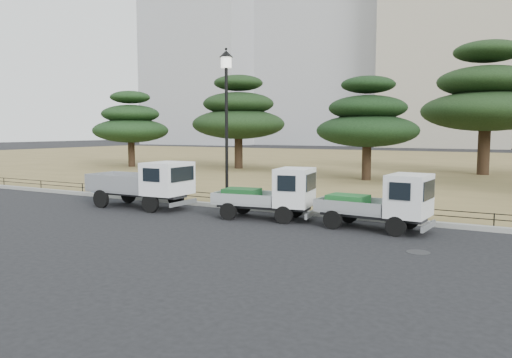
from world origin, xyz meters
The scene contains 14 objects.
ground centered at (0.00, 0.00, 0.00)m, with size 220.00×220.00×0.00m, color black.
lawn centered at (0.00, 30.60, 0.07)m, with size 120.00×56.00×0.15m, color olive.
curb centered at (0.00, 2.60, 0.08)m, with size 120.00×0.25×0.16m, color gray.
truck_large centered at (-4.54, 1.02, 1.04)m, with size 4.32×1.79×1.87m.
truck_kei_front centered at (1.04, 1.22, 0.90)m, with size 3.59×1.90×1.81m.
truck_kei_rear centered at (4.91, 1.16, 0.89)m, with size 3.51×1.71×1.79m.
street_lamp centered at (-1.85, 2.90, 4.27)m, with size 0.55×0.55×6.10m.
pipe_fence centered at (0.00, 2.75, 0.44)m, with size 38.00×0.04×0.40m.
tarp_pile centered at (-8.72, 3.17, 0.52)m, with size 1.56×1.29×0.92m.
manhole centered at (6.50, -1.20, 0.01)m, with size 0.60×0.60×0.01m, color #2D2D30.
pine_west_far centered at (-19.59, 16.50, 3.67)m, with size 6.04×6.04×6.11m.
pine_west_near centered at (-10.98, 19.09, 4.28)m, with size 7.16×7.16×7.15m.
pine_center_left centered at (0.36, 14.94, 3.68)m, with size 6.02×6.02×6.12m.
pine_center_right centered at (6.14, 22.22, 5.23)m, with size 8.26×8.26×8.76m.
Camera 1 is at (8.90, -14.12, 3.11)m, focal length 35.00 mm.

